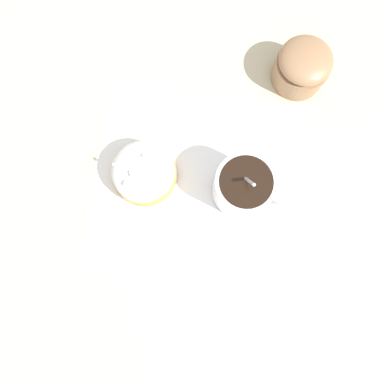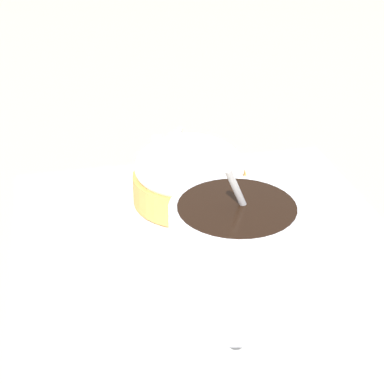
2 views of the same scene
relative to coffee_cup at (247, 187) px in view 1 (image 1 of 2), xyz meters
The scene contains 5 objects.
ground_plane 0.08m from the coffee_cup, 10.35° to the right, with size 3.00×3.00×0.00m, color #C6B793.
paper_napkin 0.08m from the coffee_cup, 10.35° to the right, with size 0.32×0.31×0.00m.
coffee_cup is the anchor object (origin of this frame).
frosted_pastry 0.14m from the coffee_cup, ahead, with size 0.09×0.09×0.05m.
sugar_bowl 0.20m from the coffee_cup, 116.02° to the right, with size 0.08×0.08×0.06m.
Camera 1 is at (0.00, 0.10, 0.53)m, focal length 35.00 mm.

